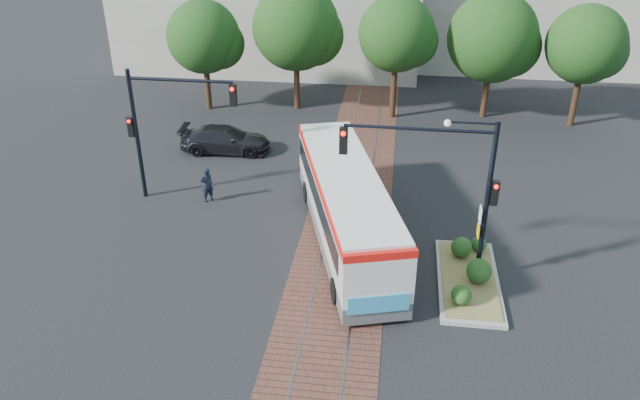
# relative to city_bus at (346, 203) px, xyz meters

# --- Properties ---
(ground) EXTENTS (120.00, 120.00, 0.00)m
(ground) POSITION_rel_city_bus_xyz_m (-0.05, -1.42, -1.68)
(ground) COLOR black
(ground) RESTS_ON ground
(trackbed) EXTENTS (3.60, 40.00, 0.02)m
(trackbed) POSITION_rel_city_bus_xyz_m (-0.05, 2.58, -1.67)
(trackbed) COLOR brown
(trackbed) RESTS_ON ground
(tree_row) EXTENTS (26.40, 5.60, 7.67)m
(tree_row) POSITION_rel_city_bus_xyz_m (1.16, 15.00, 3.17)
(tree_row) COLOR #382314
(tree_row) RESTS_ON ground
(warehouses) EXTENTS (40.00, 13.00, 8.00)m
(warehouses) POSITION_rel_city_bus_xyz_m (-0.58, 27.33, 2.13)
(warehouses) COLOR #ADA899
(warehouses) RESTS_ON ground
(city_bus) EXTENTS (5.45, 11.46, 3.02)m
(city_bus) POSITION_rel_city_bus_xyz_m (0.00, 0.00, 0.00)
(city_bus) COLOR #4C4C4F
(city_bus) RESTS_ON ground
(traffic_island) EXTENTS (2.20, 5.20, 1.13)m
(traffic_island) POSITION_rel_city_bus_xyz_m (4.77, -2.32, -1.35)
(traffic_island) COLOR gray
(traffic_island) RESTS_ON ground
(signal_pole_main) EXTENTS (5.49, 0.46, 6.00)m
(signal_pole_main) POSITION_rel_city_bus_xyz_m (3.81, -2.23, 2.48)
(signal_pole_main) COLOR black
(signal_pole_main) RESTS_ON ground
(signal_pole_left) EXTENTS (4.99, 0.34, 6.00)m
(signal_pole_left) POSITION_rel_city_bus_xyz_m (-8.42, 2.58, 2.18)
(signal_pole_left) COLOR black
(signal_pole_left) RESTS_ON ground
(officer) EXTENTS (0.70, 0.70, 1.64)m
(officer) POSITION_rel_city_bus_xyz_m (-6.53, 2.49, -0.86)
(officer) COLOR black
(officer) RESTS_ON ground
(parked_car) EXTENTS (4.84, 2.19, 1.38)m
(parked_car) POSITION_rel_city_bus_xyz_m (-7.22, 8.10, -0.99)
(parked_car) COLOR black
(parked_car) RESTS_ON ground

